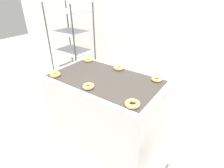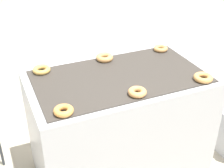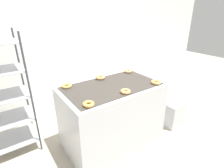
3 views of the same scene
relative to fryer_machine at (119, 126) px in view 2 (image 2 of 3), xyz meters
The scene contains 7 objects.
fryer_machine is the anchor object (origin of this frame).
donut_near_left 0.80m from the fryer_machine, 149.87° to the right, with size 0.13×0.13×0.04m, color #DC9546.
donut_near_center 0.59m from the fryer_machine, 90.39° to the right, with size 0.13×0.13×0.04m, color tan.
donut_near_right 0.81m from the fryer_machine, 29.17° to the right, with size 0.15×0.15×0.04m, color tan.
donut_far_left 0.80m from the fryer_machine, 150.59° to the left, with size 0.14×0.14×0.04m, color gold.
donut_far_center 0.60m from the fryer_machine, 90.82° to the left, with size 0.15×0.15×0.05m, color tan.
donut_far_right 0.80m from the fryer_machine, 28.32° to the left, with size 0.13×0.13×0.04m, color tan.
Camera 2 is at (-0.89, -1.25, 2.14)m, focal length 50.00 mm.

